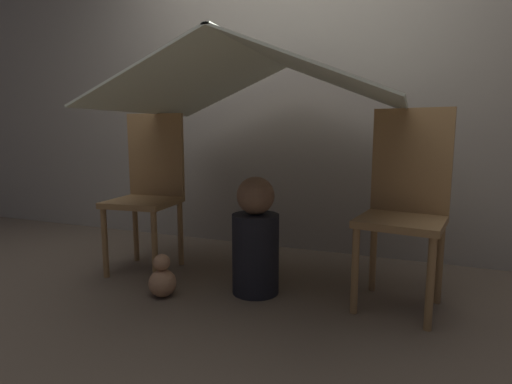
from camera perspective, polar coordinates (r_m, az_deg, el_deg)
The scene contains 7 objects.
ground_plane at distance 2.30m, azimuth -1.09°, elevation -14.37°, with size 8.80×8.80×0.00m, color brown.
wall_back at distance 3.07m, azimuth 6.13°, elevation 15.09°, with size 7.00×0.05×2.50m.
chair_left at distance 2.70m, azimuth -15.02°, elevation 0.86°, with size 0.44×0.44×1.02m.
chair_right at distance 2.18m, azimuth 20.54°, elevation -1.13°, with size 0.46×0.46×1.02m.
sheet_canopy at distance 2.24m, azimuth 0.00°, elevation 15.81°, with size 1.56×1.14×0.32m.
person_front at distance 2.23m, azimuth -0.06°, elevation -6.95°, with size 0.26×0.26×0.66m.
plush_toy at distance 2.29m, azimuth -13.23°, elevation -12.05°, with size 0.15×0.15×0.24m.
Camera 1 is at (0.81, -1.96, 0.89)m, focal length 28.00 mm.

